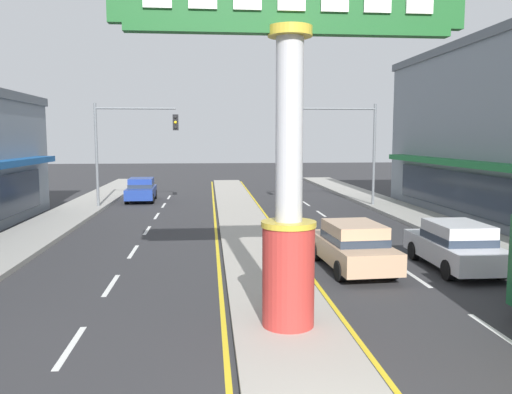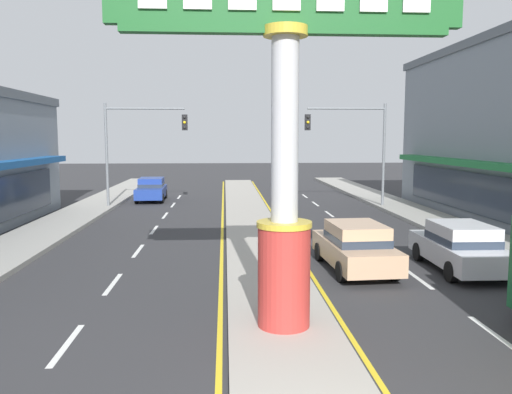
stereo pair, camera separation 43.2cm
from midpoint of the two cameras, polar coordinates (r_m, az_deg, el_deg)
name	(u,v)px [view 1 (the left image)]	position (r m, az deg, el deg)	size (l,w,h in m)	color
median_strip	(246,227)	(23.92, -1.65, -3.38)	(2.42, 52.00, 0.14)	#A39E93
sidewalk_left	(26,239)	(23.22, -24.59, -4.23)	(2.73, 60.00, 0.18)	#9E9B93
sidewalk_right	(456,231)	(24.36, 20.80, -3.58)	(2.73, 60.00, 0.18)	#9E9B93
lane_markings	(248,234)	(22.61, -1.43, -4.13)	(9.16, 52.00, 0.01)	silver
district_sign	(289,135)	(10.87, 2.56, 6.88)	(7.30, 1.19, 7.71)	#B7332D
traffic_light_left_side	(127,137)	(31.30, -14.49, 6.45)	(4.86, 0.46, 6.20)	slate
traffic_light_right_side	(346,137)	(31.21, 9.50, 6.57)	(4.86, 0.46, 6.20)	slate
sedan_far_right_lane	(353,245)	(16.76, 9.90, -5.28)	(2.02, 4.39, 1.53)	tan
sedan_mid_left_lane	(456,245)	(17.67, 20.53, -4.99)	(1.88, 4.32, 1.53)	silver
sedan_far_left_oncoming	(141,189)	(35.10, -12.91, 0.83)	(1.96, 4.36, 1.53)	navy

